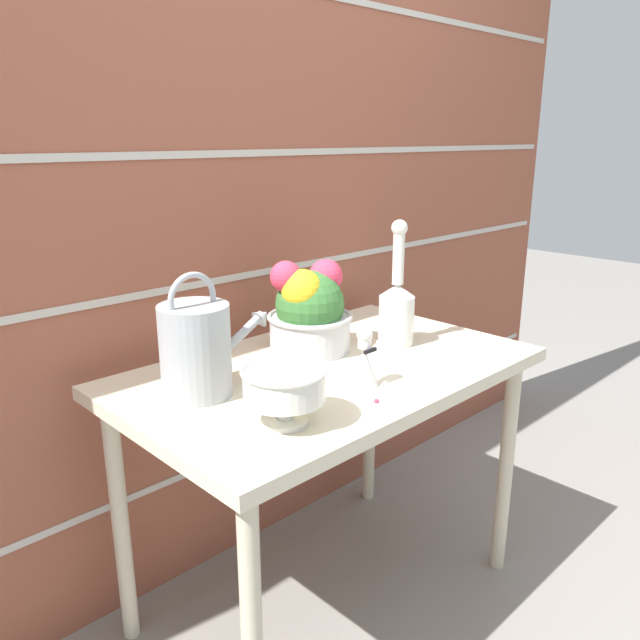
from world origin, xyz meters
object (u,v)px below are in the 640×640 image
object	(u,v)px
flower_planter	(309,310)
figurine_vase	(364,362)
crystal_pedestal_bowl	(284,386)
glass_decanter	(397,307)
watering_can	(197,348)

from	to	relation	value
flower_planter	figurine_vase	distance (m)	0.30
crystal_pedestal_bowl	figurine_vase	world-z (taller)	figurine_vase
crystal_pedestal_bowl	glass_decanter	size ratio (longest dim) A/B	0.50
watering_can	figurine_vase	distance (m)	0.40
crystal_pedestal_bowl	figurine_vase	distance (m)	0.28
watering_can	crystal_pedestal_bowl	world-z (taller)	watering_can
crystal_pedestal_bowl	flower_planter	xyz separation A→B (m)	(0.36, 0.31, 0.03)
figurine_vase	flower_planter	bearing A→B (deg)	73.40
glass_decanter	figurine_vase	distance (m)	0.34
crystal_pedestal_bowl	flower_planter	size ratio (longest dim) A/B	0.70
watering_can	figurine_vase	world-z (taller)	watering_can
crystal_pedestal_bowl	glass_decanter	bearing A→B (deg)	16.49
watering_can	flower_planter	size ratio (longest dim) A/B	1.18
watering_can	glass_decanter	bearing A→B (deg)	-8.02
crystal_pedestal_bowl	watering_can	bearing A→B (deg)	99.23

